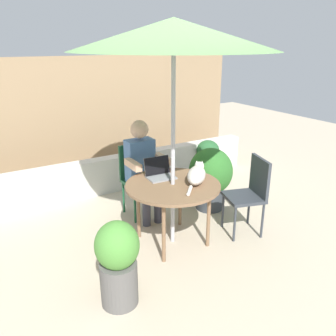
{
  "coord_description": "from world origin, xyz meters",
  "views": [
    {
      "loc": [
        -1.81,
        -2.9,
        2.13
      ],
      "look_at": [
        0.0,
        0.1,
        0.85
      ],
      "focal_mm": 37.18,
      "sensor_mm": 36.0,
      "label": 1
    }
  ],
  "objects": [
    {
      "name": "patio_umbrella",
      "position": [
        0.0,
        0.0,
        2.19
      ],
      "size": [
        1.98,
        1.98,
        2.34
      ],
      "color": "#B7B7BC",
      "rests_on": "ground"
    },
    {
      "name": "ground_plane",
      "position": [
        0.0,
        0.0,
        0.0
      ],
      "size": [
        14.0,
        14.0,
        0.0
      ],
      "primitive_type": "plane",
      "color": "#BCAD93"
    },
    {
      "name": "laptop",
      "position": [
        -0.02,
        0.26,
        0.76
      ],
      "size": [
        0.32,
        0.27,
        0.21
      ],
      "color": "gray",
      "rests_on": "patio_table"
    },
    {
      "name": "cat",
      "position": [
        0.25,
        -0.08,
        0.78
      ],
      "size": [
        0.5,
        0.48,
        0.17
      ],
      "color": "silver",
      "rests_on": "patio_table"
    },
    {
      "name": "fence_back",
      "position": [
        0.0,
        2.52,
        0.96
      ],
      "size": [
        5.3,
        0.08,
        1.93
      ],
      "primitive_type": "cube",
      "color": "#937756",
      "rests_on": "ground"
    },
    {
      "name": "potted_plant_by_chair",
      "position": [
        0.87,
        0.45,
        0.47
      ],
      "size": [
        0.58,
        0.58,
        0.84
      ],
      "color": "#33383D",
      "rests_on": "ground"
    },
    {
      "name": "patio_table",
      "position": [
        0.0,
        0.0,
        0.64
      ],
      "size": [
        1.02,
        1.02,
        0.7
      ],
      "color": "brown",
      "rests_on": "ground"
    },
    {
      "name": "potted_plant_near_fence",
      "position": [
        1.63,
        1.5,
        0.33
      ],
      "size": [
        0.38,
        0.38,
        0.59
      ],
      "color": "#33383D",
      "rests_on": "ground"
    },
    {
      "name": "chair_empty",
      "position": [
        0.88,
        -0.27,
        0.54
      ],
      "size": [
        0.5,
        0.5,
        0.91
      ],
      "color": "#33383F",
      "rests_on": "ground"
    },
    {
      "name": "person_seated",
      "position": [
        0.0,
        0.7,
        0.71
      ],
      "size": [
        0.48,
        0.48,
        1.25
      ],
      "color": "#4C72A5",
      "rests_on": "ground"
    },
    {
      "name": "chair_occupied",
      "position": [
        0.0,
        0.86,
        0.54
      ],
      "size": [
        0.4,
        0.4,
        0.91
      ],
      "color": "#194C2D",
      "rests_on": "ground"
    },
    {
      "name": "planter_wall_low",
      "position": [
        0.0,
        1.7,
        0.26
      ],
      "size": [
        4.77,
        0.2,
        0.53
      ],
      "primitive_type": "cube",
      "color": "beige",
      "rests_on": "ground"
    },
    {
      "name": "potted_plant_corner",
      "position": [
        -0.91,
        -0.6,
        0.42
      ],
      "size": [
        0.37,
        0.37,
        0.78
      ],
      "color": "#595654",
      "rests_on": "ground"
    }
  ]
}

